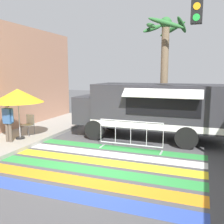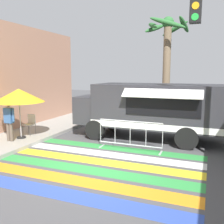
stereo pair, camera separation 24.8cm
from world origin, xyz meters
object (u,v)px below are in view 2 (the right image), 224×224
object	(u,v)px
folding_chair	(30,122)
palm_tree	(167,53)
food_truck	(148,107)
patio_umbrella	(19,96)
barricade_front	(130,135)
traffic_signal_pole	(214,38)
vendor_person	(9,119)

from	to	relation	value
folding_chair	palm_tree	bearing A→B (deg)	30.03
food_truck	patio_umbrella	bearing A→B (deg)	-153.41
barricade_front	patio_umbrella	bearing A→B (deg)	-173.03
traffic_signal_pole	folding_chair	world-z (taller)	traffic_signal_pole
traffic_signal_pole	barricade_front	distance (m)	4.23
traffic_signal_pole	barricade_front	world-z (taller)	traffic_signal_pole
traffic_signal_pole	patio_umbrella	bearing A→B (deg)	179.28
folding_chair	barricade_front	world-z (taller)	barricade_front
food_truck	palm_tree	bearing A→B (deg)	86.68
patio_umbrella	vendor_person	distance (m)	1.03
food_truck	vendor_person	distance (m)	5.63
barricade_front	vendor_person	bearing A→B (deg)	-166.84
food_truck	vendor_person	xyz separation A→B (m)	(-4.81, -2.89, -0.37)
palm_tree	barricade_front	bearing A→B (deg)	-94.41
barricade_front	traffic_signal_pole	bearing A→B (deg)	-13.71
patio_umbrella	folding_chair	size ratio (longest dim) A/B	2.33
vendor_person	barricade_front	bearing A→B (deg)	22.20
traffic_signal_pole	folding_chair	distance (m)	7.93
food_truck	folding_chair	world-z (taller)	food_truck
traffic_signal_pole	folding_chair	bearing A→B (deg)	173.97
traffic_signal_pole	barricade_front	xyz separation A→B (m)	(-2.64, 0.64, -3.24)
food_truck	traffic_signal_pole	distance (m)	4.21
folding_chair	barricade_front	xyz separation A→B (m)	(4.61, -0.12, -0.12)
food_truck	barricade_front	xyz separation A→B (m)	(-0.20, -1.81, -0.84)
traffic_signal_pole	palm_tree	bearing A→B (deg)	111.79
traffic_signal_pole	folding_chair	xyz separation A→B (m)	(-7.25, 0.77, -3.12)
folding_chair	palm_tree	world-z (taller)	palm_tree
folding_chair	vendor_person	distance (m)	1.25
patio_umbrella	palm_tree	distance (m)	7.66
traffic_signal_pole	vendor_person	bearing A→B (deg)	-176.57
traffic_signal_pole	folding_chair	size ratio (longest dim) A/B	6.34
vendor_person	palm_tree	distance (m)	8.35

